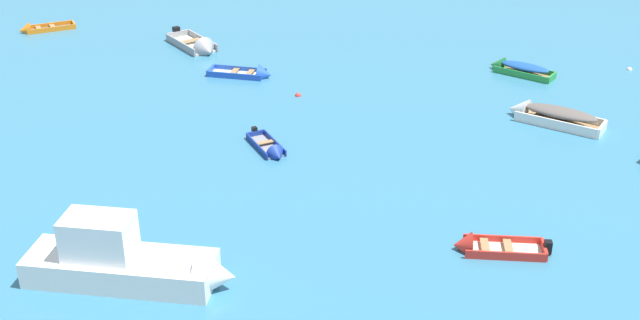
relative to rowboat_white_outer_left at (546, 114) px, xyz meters
name	(u,v)px	position (x,y,z in m)	size (l,w,h in m)	color
rowboat_white_outer_left	(546,114)	(0.00, 0.00, 0.00)	(4.46, 2.75, 1.20)	#99754C
rowboat_deep_blue_midfield_right	(272,151)	(-11.31, -5.55, -0.24)	(2.27, 2.63, 0.79)	gray
rowboat_green_near_camera	(515,68)	(-1.24, 6.13, -0.09)	(3.54, 2.37, 1.00)	#99754C
rowboat_orange_far_right	(35,29)	(-29.27, 7.79, -0.23)	(3.14, 2.64, 0.91)	#4C4C51
rowboat_grey_back_row_right	(200,48)	(-18.43, 6.30, -0.16)	(3.88, 3.77, 1.36)	beige
rowboat_blue_cluster_inner	(254,74)	(-14.40, 2.95, -0.22)	(3.36, 1.20, 1.00)	beige
rowboat_red_foreground_center	(481,247)	(-2.65, -11.33, -0.21)	(3.25, 1.34, 0.96)	beige
motor_launch_white_near_left	(132,262)	(-13.33, -15.20, 0.36)	(6.71, 2.12, 2.53)	white
mooring_buoy_near_foreground	(629,70)	(4.73, 7.75, -0.36)	(0.28, 0.28, 0.28)	silver
mooring_buoy_trailing	(298,96)	(-11.62, 0.87, -0.36)	(0.30, 0.30, 0.30)	red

